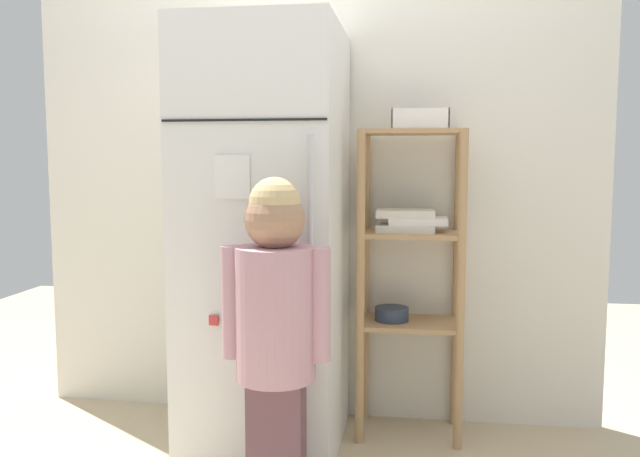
{
  "coord_description": "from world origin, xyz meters",
  "views": [
    {
      "loc": [
        0.46,
        -2.49,
        1.16
      ],
      "look_at": [
        0.09,
        0.02,
        0.9
      ],
      "focal_mm": 36.34,
      "sensor_mm": 36.0,
      "label": 1
    }
  ],
  "objects_px": {
    "pantry_shelf_unit": "(409,255)",
    "fruit_bin": "(423,121)",
    "refrigerator": "(267,241)",
    "child_standing": "(276,312)"
  },
  "relations": [
    {
      "from": "child_standing",
      "to": "refrigerator",
      "type": "bearing_deg",
      "value": 106.34
    },
    {
      "from": "refrigerator",
      "to": "pantry_shelf_unit",
      "type": "xyz_separation_m",
      "value": [
        0.56,
        0.19,
        -0.07
      ]
    },
    {
      "from": "child_standing",
      "to": "pantry_shelf_unit",
      "type": "height_order",
      "value": "pantry_shelf_unit"
    },
    {
      "from": "refrigerator",
      "to": "fruit_bin",
      "type": "height_order",
      "value": "refrigerator"
    },
    {
      "from": "refrigerator",
      "to": "pantry_shelf_unit",
      "type": "height_order",
      "value": "refrigerator"
    },
    {
      "from": "child_standing",
      "to": "pantry_shelf_unit",
      "type": "distance_m",
      "value": 0.81
    },
    {
      "from": "pantry_shelf_unit",
      "to": "fruit_bin",
      "type": "height_order",
      "value": "fruit_bin"
    },
    {
      "from": "child_standing",
      "to": "fruit_bin",
      "type": "height_order",
      "value": "fruit_bin"
    },
    {
      "from": "pantry_shelf_unit",
      "to": "fruit_bin",
      "type": "bearing_deg",
      "value": 17.67
    },
    {
      "from": "refrigerator",
      "to": "child_standing",
      "type": "distance_m",
      "value": 0.55
    }
  ]
}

